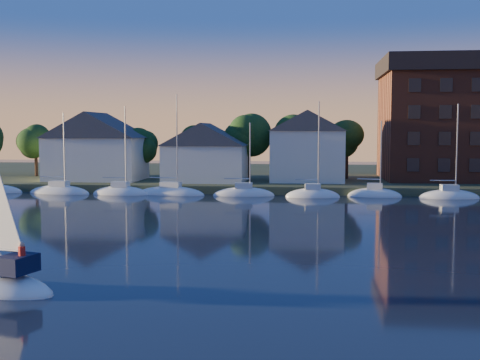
# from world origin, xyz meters

# --- Properties ---
(ground) EXTENTS (260.00, 260.00, 0.00)m
(ground) POSITION_xyz_m (0.00, 0.00, 0.00)
(ground) COLOR black
(ground) RESTS_ON ground
(shoreline_land) EXTENTS (160.00, 50.00, 2.00)m
(shoreline_land) POSITION_xyz_m (0.00, 75.00, 0.00)
(shoreline_land) COLOR #384327
(shoreline_land) RESTS_ON ground
(wooden_dock) EXTENTS (120.00, 3.00, 1.00)m
(wooden_dock) POSITION_xyz_m (0.00, 52.00, 0.00)
(wooden_dock) COLOR brown
(wooden_dock) RESTS_ON ground
(clubhouse_west) EXTENTS (13.65, 9.45, 9.64)m
(clubhouse_west) POSITION_xyz_m (-22.00, 58.00, 5.93)
(clubhouse_west) COLOR silver
(clubhouse_west) RESTS_ON shoreline_land
(clubhouse_centre) EXTENTS (11.55, 8.40, 8.08)m
(clubhouse_centre) POSITION_xyz_m (-6.00, 57.00, 5.13)
(clubhouse_centre) COLOR silver
(clubhouse_centre) RESTS_ON shoreline_land
(clubhouse_east) EXTENTS (10.50, 8.40, 9.80)m
(clubhouse_east) POSITION_xyz_m (8.00, 59.00, 6.00)
(clubhouse_east) COLOR silver
(clubhouse_east) RESTS_ON shoreline_land
(tree_line) EXTENTS (93.40, 5.40, 8.90)m
(tree_line) POSITION_xyz_m (2.00, 63.00, 7.18)
(tree_line) COLOR #3C251B
(tree_line) RESTS_ON shoreline_land
(moored_fleet) EXTENTS (95.50, 2.40, 12.05)m
(moored_fleet) POSITION_xyz_m (4.00, 49.00, 0.10)
(moored_fleet) COLOR white
(moored_fleet) RESTS_ON ground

